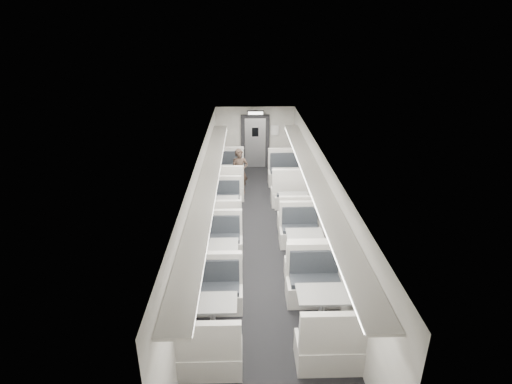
{
  "coord_description": "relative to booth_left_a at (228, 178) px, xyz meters",
  "views": [
    {
      "loc": [
        -0.37,
        -9.12,
        5.33
      ],
      "look_at": [
        -0.11,
        0.68,
        1.15
      ],
      "focal_mm": 28.0,
      "sensor_mm": 36.0,
      "label": 1
    }
  ],
  "objects": [
    {
      "name": "booth_left_b",
      "position": [
        0.0,
        -2.4,
        -0.05
      ],
      "size": [
        0.97,
        1.96,
        1.05
      ],
      "color": "#B6B1AB",
      "rests_on": "room"
    },
    {
      "name": "window_d",
      "position": [
        -0.49,
        -6.9,
        0.95
      ],
      "size": [
        0.02,
        1.18,
        0.84
      ],
      "primitive_type": "cube",
      "color": "black",
      "rests_on": "room"
    },
    {
      "name": "room",
      "position": [
        1.0,
        -3.7,
        0.8
      ],
      "size": [
        3.24,
        12.24,
        2.64
      ],
      "color": "black",
      "rests_on": "ground"
    },
    {
      "name": "booth_right_a",
      "position": [
        2.0,
        -0.47,
        0.02
      ],
      "size": [
        1.16,
        2.35,
        1.26
      ],
      "color": "#B6B1AB",
      "rests_on": "room"
    },
    {
      "name": "window_b",
      "position": [
        -0.49,
        -2.5,
        0.95
      ],
      "size": [
        0.02,
        1.18,
        0.84
      ],
      "primitive_type": "cube",
      "color": "black",
      "rests_on": "room"
    },
    {
      "name": "luggage_rack_left",
      "position": [
        -0.24,
        -4.0,
        1.52
      ],
      "size": [
        0.46,
        10.4,
        0.09
      ],
      "color": "#B6B1AB",
      "rests_on": "room"
    },
    {
      "name": "booth_left_a",
      "position": [
        0.0,
        0.0,
        0.0
      ],
      "size": [
        1.11,
        2.24,
        1.2
      ],
      "color": "#B6B1AB",
      "rests_on": "room"
    },
    {
      "name": "booth_right_c",
      "position": [
        2.0,
        -4.58,
        -0.02
      ],
      "size": [
        1.04,
        2.11,
        1.13
      ],
      "color": "#B6B1AB",
      "rests_on": "room"
    },
    {
      "name": "booth_left_c",
      "position": [
        0.0,
        -5.01,
        -0.02
      ],
      "size": [
        1.04,
        2.11,
        1.13
      ],
      "color": "#B6B1AB",
      "rests_on": "room"
    },
    {
      "name": "window_c",
      "position": [
        -0.49,
        -4.7,
        0.95
      ],
      "size": [
        0.02,
        1.18,
        0.84
      ],
      "primitive_type": "cube",
      "color": "black",
      "rests_on": "room"
    },
    {
      "name": "vestibule_door",
      "position": [
        1.0,
        2.23,
        0.64
      ],
      "size": [
        1.1,
        0.13,
        2.1
      ],
      "color": "black",
      "rests_on": "room"
    },
    {
      "name": "wall_notice",
      "position": [
        1.75,
        2.22,
        1.1
      ],
      "size": [
        0.32,
        0.02,
        0.4
      ],
      "primitive_type": "cube",
      "color": "white",
      "rests_on": "room"
    },
    {
      "name": "passenger",
      "position": [
        0.42,
        -0.37,
        0.37
      ],
      "size": [
        0.59,
        0.42,
        1.54
      ],
      "primitive_type": "imported",
      "rotation": [
        0.0,
        0.0,
        0.09
      ],
      "color": "black",
      "rests_on": "room"
    },
    {
      "name": "exit_sign",
      "position": [
        1.0,
        1.75,
        1.88
      ],
      "size": [
        0.62,
        0.12,
        0.16
      ],
      "color": "black",
      "rests_on": "room"
    },
    {
      "name": "booth_right_d",
      "position": [
        2.0,
        -6.92,
        0.01
      ],
      "size": [
        1.13,
        2.3,
        1.23
      ],
      "color": "#B6B1AB",
      "rests_on": "room"
    },
    {
      "name": "booth_left_d",
      "position": [
        0.0,
        -7.05,
        -0.01
      ],
      "size": [
        1.07,
        2.16,
        1.16
      ],
      "color": "#B6B1AB",
      "rests_on": "room"
    },
    {
      "name": "luggage_rack_right",
      "position": [
        2.24,
        -4.0,
        1.52
      ],
      "size": [
        0.46,
        10.4,
        0.09
      ],
      "color": "#B6B1AB",
      "rests_on": "room"
    },
    {
      "name": "booth_right_b",
      "position": [
        2.0,
        -2.23,
        -0.04
      ],
      "size": [
        0.99,
        2.01,
        1.08
      ],
      "color": "#B6B1AB",
      "rests_on": "room"
    },
    {
      "name": "window_a",
      "position": [
        -0.49,
        -0.3,
        0.95
      ],
      "size": [
        0.02,
        1.18,
        0.84
      ],
      "primitive_type": "cube",
      "color": "black",
      "rests_on": "room"
    }
  ]
}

